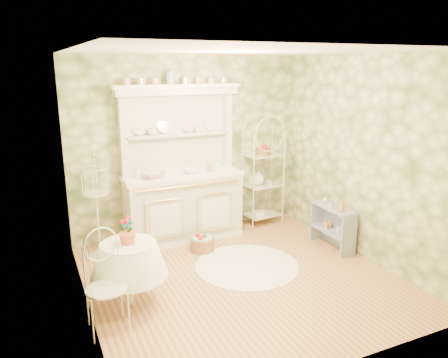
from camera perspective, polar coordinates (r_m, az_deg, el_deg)
name	(u,v)px	position (r m, az deg, el deg)	size (l,w,h in m)	color
floor	(241,278)	(5.53, 2.21, -12.82)	(3.60, 3.60, 0.00)	tan
ceiling	(243,51)	(4.91, 2.54, 16.37)	(3.60, 3.60, 0.00)	white
wall_left	(80,190)	(4.55, -18.29, -1.42)	(3.60, 3.60, 0.00)	beige
wall_right	(363,159)	(6.07, 17.72, 2.54)	(3.60, 3.60, 0.00)	beige
wall_back	(188,147)	(6.67, -4.67, 4.25)	(3.60, 3.60, 0.00)	beige
wall_front	(344,222)	(3.61, 15.46, -5.38)	(3.60, 3.60, 0.00)	beige
kitchen_dresser	(182,165)	(6.39, -5.45, 1.88)	(1.87, 0.61, 2.29)	silver
bakers_rack	(263,167)	(7.07, 5.10, 1.62)	(0.60, 0.43, 1.92)	white
side_shelf	(332,229)	(6.46, 13.97, -6.32)	(0.25, 0.67, 0.58)	#8796AE
round_table	(130,272)	(4.94, -12.23, -11.73)	(0.70, 0.70, 0.77)	white
cafe_chair	(106,292)	(4.52, -15.11, -14.01)	(0.38, 0.38, 0.84)	white
birdcage_stand	(97,211)	(6.07, -16.23, -4.00)	(0.32, 0.32, 1.34)	white
floor_basket	(202,243)	(6.24, -2.84, -8.32)	(0.36, 0.36, 0.23)	#946646
lace_rug	(247,266)	(5.84, 2.99, -11.22)	(1.37, 1.37, 0.01)	white
bowl_floral	(154,177)	(6.25, -9.14, 0.26)	(0.31, 0.31, 0.08)	white
bowl_white	(191,172)	(6.45, -4.38, 0.86)	(0.22, 0.22, 0.07)	white
cup_left	(152,133)	(6.34, -9.39, 5.93)	(0.13, 0.13, 0.10)	white
cup_right	(197,130)	(6.55, -3.49, 6.39)	(0.11, 0.11, 0.10)	white
potted_geranium	(127,230)	(4.79, -12.56, -6.54)	(0.14, 0.10, 0.27)	#3F7238
bottle_amber	(342,207)	(6.17, 15.15, -3.51)	(0.07, 0.07, 0.18)	#B18543
bottle_blue	(332,205)	(6.30, 13.96, -3.33)	(0.05, 0.05, 0.12)	#87A2CD
bottle_glass	(325,200)	(6.52, 13.07, -2.70)	(0.07, 0.07, 0.09)	silver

